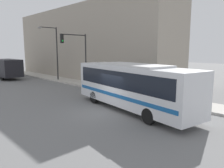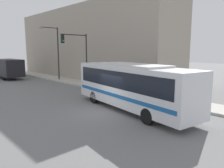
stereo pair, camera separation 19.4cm
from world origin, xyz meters
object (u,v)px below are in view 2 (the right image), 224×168
Objects in this scene: city_bus at (131,84)px; street_lamp at (56,49)px; fire_hydrant at (128,89)px; traffic_light_pole at (78,51)px; delivery_truck at (7,68)px.

street_lamp is at bearing 86.86° from city_bus.
street_lamp is (3.53, 16.74, 2.46)m from city_bus.
city_bus is 1.53× the size of street_lamp.
street_lamp is at bearing 90.48° from fire_hydrant.
fire_hydrant is (3.64, 3.67, -1.32)m from city_bus.
fire_hydrant is 0.13× the size of traffic_light_pole.
city_bus is at bearing -88.74° from delivery_truck.
traffic_light_pole is (3.25, -13.81, 2.52)m from delivery_truck.
city_bus is 17.29m from street_lamp.
traffic_light_pole is at bearing -97.10° from street_lamp.
delivery_truck is at bearing 101.58° from fire_hydrant.
delivery_truck is (-0.53, 24.04, -0.30)m from city_bus.
traffic_light_pole is 0.83× the size of street_lamp.
city_bus is 10.82m from traffic_light_pole.
city_bus is 5.34m from fire_hydrant.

